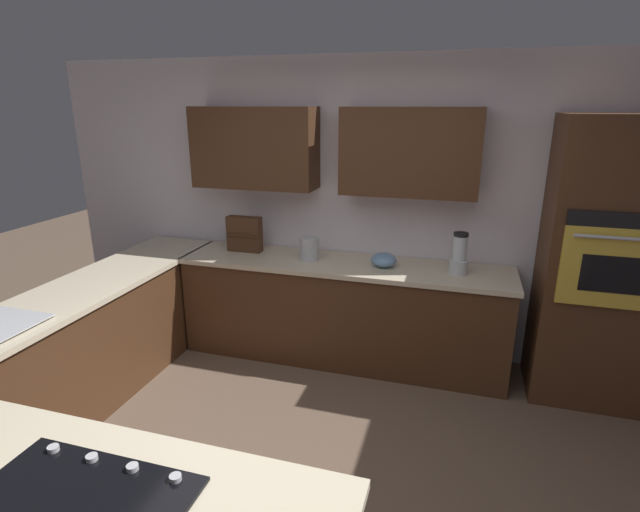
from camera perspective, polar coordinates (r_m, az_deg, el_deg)
ground_plane at (r=3.17m, az=-4.01°, el=-26.59°), size 14.00×14.00×0.00m
wall_back at (r=4.33m, az=4.26°, el=7.19°), size 6.00×0.44×2.60m
lower_cabinets_back at (r=4.33m, az=2.62°, el=-6.70°), size 2.80×0.60×0.86m
countertop_back at (r=4.17m, az=2.70°, el=-1.05°), size 2.84×0.64×0.04m
lower_cabinets_side at (r=4.16m, az=-25.79°, el=-9.60°), size 0.60×2.90×0.86m
countertop_side at (r=3.99m, az=-26.63°, el=-3.81°), size 0.64×2.94×0.04m
wall_oven at (r=4.13m, az=30.03°, el=-0.86°), size 0.80×0.66×2.14m
cooktop at (r=2.00m, az=-27.60°, el=-25.12°), size 0.76×0.56×0.03m
blender at (r=4.01m, az=16.02°, el=-0.01°), size 0.15×0.15×0.34m
mixing_bowl at (r=4.08m, az=7.49°, el=-0.45°), size 0.21×0.21×0.12m
spice_rack at (r=4.50m, az=-8.85°, el=2.56°), size 0.32×0.11×0.32m
kettle at (r=4.21m, az=-1.25°, el=0.87°), size 0.17×0.17×0.20m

